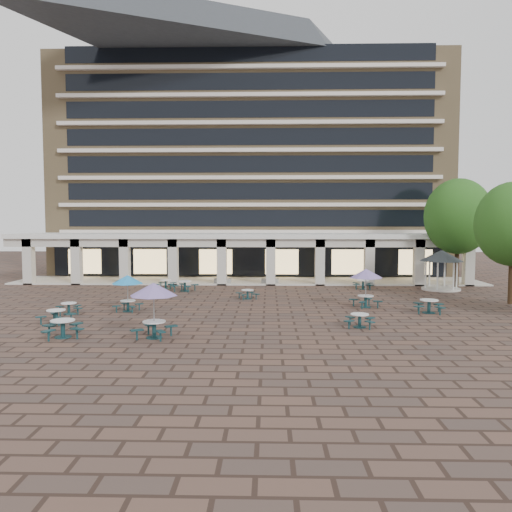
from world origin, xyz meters
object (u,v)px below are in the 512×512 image
(picnic_table_3, at_px, (360,319))
(planter_left, at_px, (223,278))
(gazebo, at_px, (442,260))
(picnic_table_1, at_px, (63,327))
(planter_right, at_px, (270,278))

(picnic_table_3, xyz_separation_m, planter_left, (-8.77, 17.57, 0.14))
(gazebo, distance_m, planter_left, 18.26)
(picnic_table_1, relative_size, planter_left, 1.53)
(planter_right, bearing_deg, picnic_table_1, -116.04)
(picnic_table_3, bearing_deg, planter_left, 128.67)
(picnic_table_1, height_order, planter_left, planter_left)
(picnic_table_1, distance_m, planter_left, 21.01)
(picnic_table_1, xyz_separation_m, planter_right, (9.88, 20.22, 0.04))
(gazebo, bearing_deg, picnic_table_1, -144.09)
(gazebo, distance_m, planter_right, 14.21)
(picnic_table_1, xyz_separation_m, picnic_table_3, (14.50, 2.64, -0.08))
(picnic_table_3, bearing_deg, gazebo, 69.90)
(picnic_table_1, height_order, picnic_table_3, picnic_table_1)
(picnic_table_1, relative_size, planter_right, 1.53)
(picnic_table_3, xyz_separation_m, planter_right, (-4.62, 17.57, 0.13))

